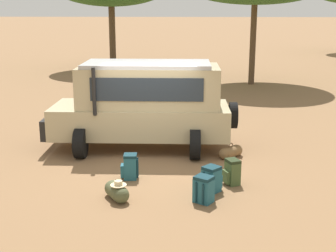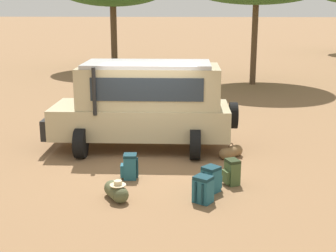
# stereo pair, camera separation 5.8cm
# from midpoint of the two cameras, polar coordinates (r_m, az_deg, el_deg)

# --- Properties ---
(ground_plane) EXTENTS (320.00, 320.00, 0.00)m
(ground_plane) POSITION_cam_midpoint_polar(r_m,az_deg,el_deg) (12.18, -2.31, -4.42)
(ground_plane) COLOR olive
(safari_vehicle) EXTENTS (5.37, 2.80, 2.44)m
(safari_vehicle) POSITION_cam_midpoint_polar(r_m,az_deg,el_deg) (13.09, -2.74, 2.79)
(safari_vehicle) COLOR tan
(safari_vehicle) RESTS_ON ground_plane
(backpack_beside_front_wheel) EXTENTS (0.47, 0.48, 0.57)m
(backpack_beside_front_wheel) POSITION_cam_midpoint_polar(r_m,az_deg,el_deg) (9.72, 4.50, -7.72)
(backpack_beside_front_wheel) COLOR #235B6B
(backpack_beside_front_wheel) RESTS_ON ground_plane
(backpack_cluster_center) EXTENTS (0.42, 0.42, 0.59)m
(backpack_cluster_center) POSITION_cam_midpoint_polar(r_m,az_deg,el_deg) (10.73, 7.93, -5.61)
(backpack_cluster_center) COLOR #42562D
(backpack_cluster_center) RESTS_ON ground_plane
(backpack_near_rear_wheel) EXTENTS (0.42, 0.34, 0.59)m
(backpack_near_rear_wheel) POSITION_cam_midpoint_polar(r_m,az_deg,el_deg) (11.00, -4.54, -4.97)
(backpack_near_rear_wheel) COLOR #235B6B
(backpack_near_rear_wheel) RESTS_ON ground_plane
(backpack_outermost) EXTENTS (0.48, 0.49, 0.57)m
(backpack_outermost) POSITION_cam_midpoint_polar(r_m,az_deg,el_deg) (10.27, 5.47, -6.48)
(backpack_outermost) COLOR #235B6B
(backpack_outermost) RESTS_ON ground_plane
(duffel_bag_low_black_case) EXTENTS (0.58, 0.72, 0.44)m
(duffel_bag_low_black_case) POSITION_cam_midpoint_polar(r_m,az_deg,el_deg) (9.92, -6.16, -7.91)
(duffel_bag_low_black_case) COLOR #4C5133
(duffel_bag_low_black_case) RESTS_ON ground_plane
(duffel_bag_soft_canvas) EXTENTS (0.66, 0.63, 0.41)m
(duffel_bag_soft_canvas) POSITION_cam_midpoint_polar(r_m,az_deg,el_deg) (12.60, 7.80, -3.16)
(duffel_bag_soft_canvas) COLOR brown
(duffel_bag_soft_canvas) RESTS_ON ground_plane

